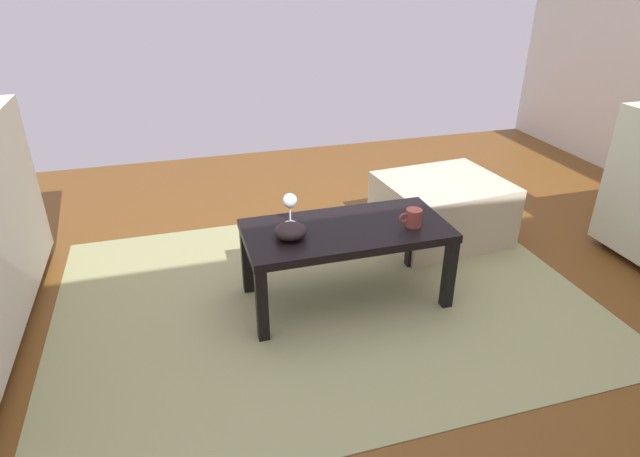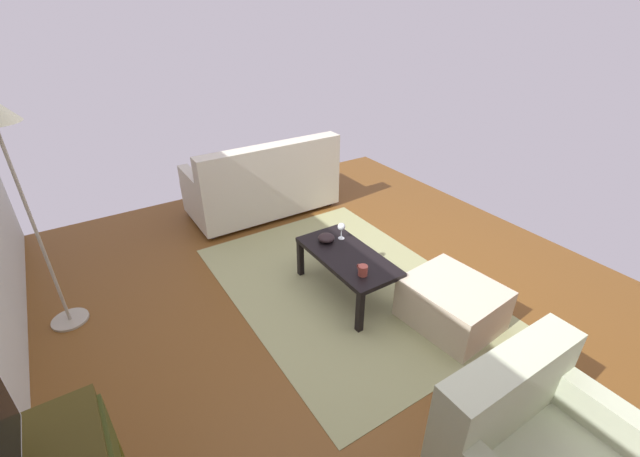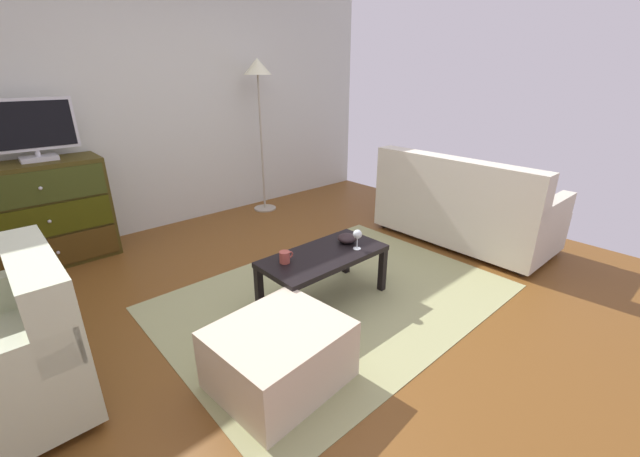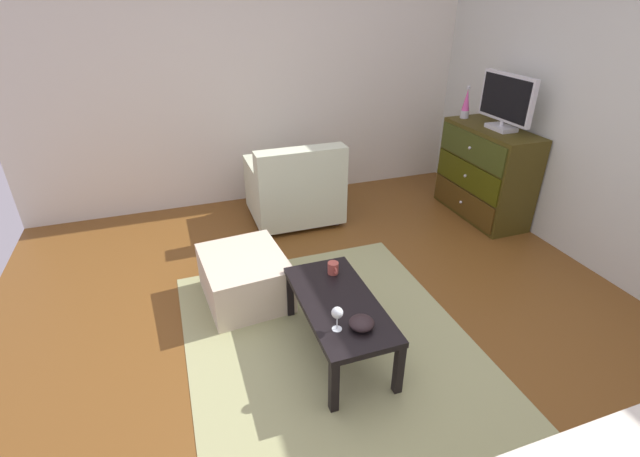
{
  "view_description": "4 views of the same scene",
  "coord_description": "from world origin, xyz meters",
  "views": [
    {
      "loc": [
        0.85,
        1.94,
        1.52
      ],
      "look_at": [
        0.29,
        0.03,
        0.52
      ],
      "focal_mm": 29.69,
      "sensor_mm": 36.0,
      "label": 1
    },
    {
      "loc": [
        -2.28,
        1.64,
        2.33
      ],
      "look_at": [
        0.29,
        -0.01,
        0.61
      ],
      "focal_mm": 23.2,
      "sensor_mm": 36.0,
      "label": 2
    },
    {
      "loc": [
        -1.71,
        -2.12,
        1.67
      ],
      "look_at": [
        -0.0,
        -0.23,
        0.65
      ],
      "focal_mm": 22.05,
      "sensor_mm": 36.0,
      "label": 3
    },
    {
      "loc": [
        2.22,
        -1.03,
        2.16
      ],
      "look_at": [
        -0.2,
        -0.19,
        0.78
      ],
      "focal_mm": 25.05,
      "sensor_mm": 36.0,
      "label": 4
    }
  ],
  "objects": [
    {
      "name": "ground_plane",
      "position": [
        0.0,
        0.0,
        -0.03
      ],
      "size": [
        5.72,
        5.13,
        0.05
      ],
      "primitive_type": "cube",
      "color": "brown"
    },
    {
      "name": "wall_accent_rear",
      "position": [
        0.0,
        2.33,
        1.4
      ],
      "size": [
        5.72,
        0.12,
        2.79
      ],
      "primitive_type": "cube",
      "color": "beige",
      "rests_on": "ground_plane"
    },
    {
      "name": "area_rug",
      "position": [
        0.2,
        -0.2,
        0.0
      ],
      "size": [
        2.6,
        1.9,
        0.01
      ],
      "primitive_type": "cube",
      "color": "tan",
      "rests_on": "ground_plane"
    },
    {
      "name": "dresser",
      "position": [
        -1.32,
        2.01,
        0.47
      ],
      "size": [
        1.05,
        0.49,
        0.95
      ],
      "color": "#3F3510",
      "rests_on": "ground_plane"
    },
    {
      "name": "tv",
      "position": [
        -1.25,
        2.04,
        1.22
      ],
      "size": [
        0.68,
        0.18,
        0.52
      ],
      "color": "silver",
      "rests_on": "dresser"
    },
    {
      "name": "coffee_table",
      "position": [
        0.1,
        -0.17,
        0.35
      ],
      "size": [
        0.97,
        0.47,
        0.4
      ],
      "color": "black",
      "rests_on": "ground_plane"
    },
    {
      "name": "wine_glass",
      "position": [
        0.34,
        -0.28,
        0.52
      ],
      "size": [
        0.07,
        0.07,
        0.16
      ],
      "color": "silver",
      "rests_on": "coffee_table"
    },
    {
      "name": "mug",
      "position": [
        -0.21,
        -0.09,
        0.44
      ],
      "size": [
        0.11,
        0.08,
        0.08
      ],
      "color": "#A8483C",
      "rests_on": "coffee_table"
    },
    {
      "name": "bowl_decorative",
      "position": [
        0.38,
        -0.13,
        0.44
      ],
      "size": [
        0.15,
        0.15,
        0.07
      ],
      "primitive_type": "ellipsoid",
      "color": "black",
      "rests_on": "coffee_table"
    },
    {
      "name": "couch_large",
      "position": [
        1.94,
        -0.27,
        0.35
      ],
      "size": [
        0.85,
        1.71,
        0.92
      ],
      "color": "#332319",
      "rests_on": "ground_plane"
    },
    {
      "name": "ottoman",
      "position": [
        -0.68,
        -0.64,
        0.19
      ],
      "size": [
        0.75,
        0.66,
        0.37
      ],
      "primitive_type": "cube",
      "rotation": [
        0.0,
        0.0,
        0.08
      ],
      "color": "beige",
      "rests_on": "ground_plane"
    },
    {
      "name": "standing_lamp",
      "position": [
        1.02,
        1.97,
        1.56
      ],
      "size": [
        0.32,
        0.32,
        1.82
      ],
      "color": "#A59E8C",
      "rests_on": "ground_plane"
    }
  ]
}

